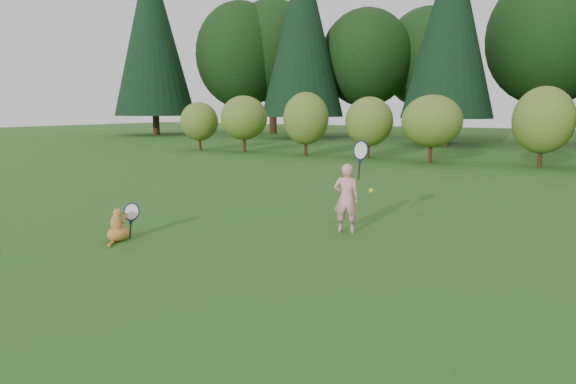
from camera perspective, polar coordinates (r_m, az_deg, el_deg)
The scene contains 6 objects.
ground at distance 7.37m, azimuth -4.49°, elevation -6.16°, with size 100.00×100.00×0.00m, color #234C15.
shrub_row at distance 19.26m, azimuth 18.09°, elevation 7.49°, with size 28.00×3.00×2.80m, color #4D6A21, non-canonical shape.
woodland_backdrop at distance 29.62m, azimuth 23.09°, elevation 19.74°, with size 48.00×10.00×15.00m, color black, non-canonical shape.
child at distance 7.96m, azimuth 6.98°, elevation -0.55°, with size 0.67×0.41×1.72m.
cat at distance 7.93m, azimuth -19.50°, elevation -3.55°, with size 0.44×0.79×0.70m.
tennis_ball at distance 7.12m, azimuth 9.82°, elevation 0.16°, with size 0.07×0.07×0.07m.
Camera 1 is at (4.03, -5.83, 2.03)m, focal length 30.00 mm.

